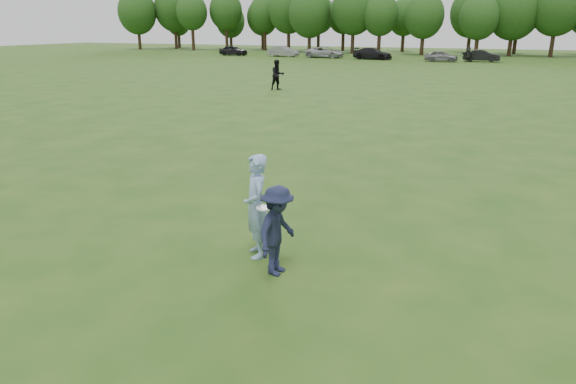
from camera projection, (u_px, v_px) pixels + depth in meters
name	position (u px, v px, depth m)	size (l,w,h in m)	color
ground	(296.00, 259.00, 9.71)	(200.00, 200.00, 0.00)	#224A14
thrower	(256.00, 206.00, 9.58)	(0.72, 0.48, 1.99)	#89A9D4
defender	(277.00, 231.00, 8.92)	(1.05, 0.60, 1.62)	#1A203B
player_far_a	(278.00, 75.00, 34.95)	(0.98, 0.76, 2.01)	black
player_far_d	(468.00, 54.00, 62.07)	(1.70, 0.54, 1.84)	#252525
car_a	(233.00, 50.00, 75.60)	(1.71, 4.25, 1.45)	black
car_b	(283.00, 51.00, 72.81)	(1.56, 4.47, 1.47)	gray
car_c	(325.00, 52.00, 70.13)	(2.44, 5.29, 1.47)	#A8A8AD
car_d	(373.00, 54.00, 66.71)	(2.08, 5.11, 1.48)	black
car_e	(441.00, 56.00, 62.47)	(1.58, 3.94, 1.34)	slate
car_f	(482.00, 56.00, 62.35)	(1.50, 4.29, 1.41)	black
disc_in_play	(263.00, 208.00, 9.28)	(0.32, 0.32, 0.06)	white
treeline	(514.00, 11.00, 74.07)	(130.35, 18.39, 11.74)	#332114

